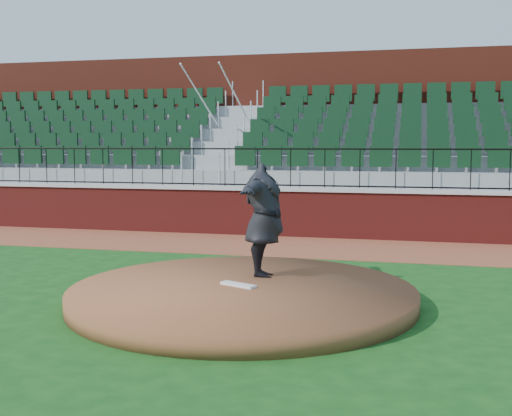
{
  "coord_description": "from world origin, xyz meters",
  "views": [
    {
      "loc": [
        2.74,
        -9.41,
        2.44
      ],
      "look_at": [
        0.0,
        1.5,
        1.3
      ],
      "focal_mm": 44.79,
      "sensor_mm": 36.0,
      "label": 1
    }
  ],
  "objects": [
    {
      "name": "pitcher",
      "position": [
        0.33,
        0.71,
        1.19
      ],
      "size": [
        0.76,
        2.34,
        1.87
      ],
      "primitive_type": "imported",
      "rotation": [
        0.0,
        0.0,
        1.63
      ],
      "color": "black",
      "rests_on": "pitchers_mound"
    },
    {
      "name": "pitchers_mound",
      "position": [
        0.2,
        -0.14,
        0.12
      ],
      "size": [
        5.3,
        5.3,
        0.25
      ],
      "primitive_type": "cylinder",
      "color": "brown",
      "rests_on": "ground"
    },
    {
      "name": "concourse_wall",
      "position": [
        0.0,
        12.52,
        2.75
      ],
      "size": [
        34.0,
        0.5,
        5.5
      ],
      "primitive_type": "cube",
      "color": "maroon",
      "rests_on": "ground"
    },
    {
      "name": "field_wall",
      "position": [
        0.0,
        7.0,
        0.6
      ],
      "size": [
        34.0,
        0.35,
        1.2
      ],
      "primitive_type": "cube",
      "color": "maroon",
      "rests_on": "ground"
    },
    {
      "name": "pitching_rubber",
      "position": [
        0.12,
        -0.11,
        0.27
      ],
      "size": [
        0.61,
        0.38,
        0.04
      ],
      "primitive_type": "cube",
      "rotation": [
        0.0,
        0.0,
        -0.41
      ],
      "color": "white",
      "rests_on": "pitchers_mound"
    },
    {
      "name": "wall_railing",
      "position": [
        0.0,
        7.0,
        1.8
      ],
      "size": [
        34.0,
        0.05,
        1.0
      ],
      "primitive_type": null,
      "color": "black",
      "rests_on": "wall_cap"
    },
    {
      "name": "wall_cap",
      "position": [
        0.0,
        7.0,
        1.25
      ],
      "size": [
        34.0,
        0.45,
        0.1
      ],
      "primitive_type": "cube",
      "color": "#B7B7B7",
      "rests_on": "field_wall"
    },
    {
      "name": "warning_track",
      "position": [
        0.0,
        5.4,
        0.01
      ],
      "size": [
        34.0,
        3.2,
        0.01
      ],
      "primitive_type": "cube",
      "color": "brown",
      "rests_on": "ground"
    },
    {
      "name": "seating_stands",
      "position": [
        0.0,
        9.72,
        2.3
      ],
      "size": [
        34.0,
        5.1,
        4.6
      ],
      "primitive_type": null,
      "color": "gray",
      "rests_on": "ground"
    },
    {
      "name": "ground",
      "position": [
        0.0,
        0.0,
        0.0
      ],
      "size": [
        90.0,
        90.0,
        0.0
      ],
      "primitive_type": "plane",
      "color": "#124213",
      "rests_on": "ground"
    }
  ]
}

